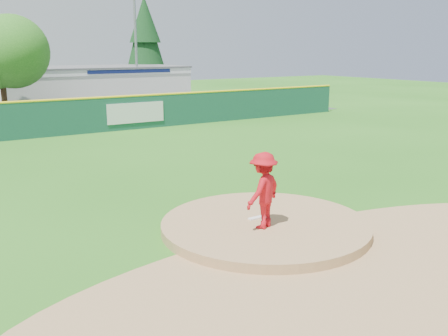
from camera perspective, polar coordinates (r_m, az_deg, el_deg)
ground at (r=13.38m, az=4.71°, el=-7.09°), size 120.00×120.00×0.00m
pitchers_mound at (r=13.38m, az=4.71°, el=-7.09°), size 5.50×5.50×0.50m
pitching_rubber at (r=13.52m, az=3.95°, el=-5.65°), size 0.60×0.15×0.04m
infield_dirt_arc at (r=11.35m, az=14.18°, el=-11.33°), size 15.40×15.40×0.01m
parking_lot at (r=37.97m, az=-21.13°, el=5.43°), size 44.00×16.00×0.02m
pitcher at (r=12.58m, az=4.50°, el=-2.56°), size 1.44×1.13×1.95m
pool_building_grp at (r=44.17m, az=-15.03°, el=9.02°), size 15.20×8.20×3.31m
fence_banners at (r=28.46m, az=-22.97°, el=4.91°), size 17.43×0.04×1.20m
outfield_fence at (r=29.15m, az=-17.49°, el=5.70°), size 40.00×0.14×2.07m
deciduous_tree at (r=35.35m, az=-24.27°, el=12.04°), size 5.60×5.60×7.36m
conifer_tree at (r=50.35m, az=-8.99°, el=14.20°), size 4.40×4.40×9.50m
light_pole_right at (r=42.34m, az=-10.06°, el=14.35°), size 1.75×0.25×10.00m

